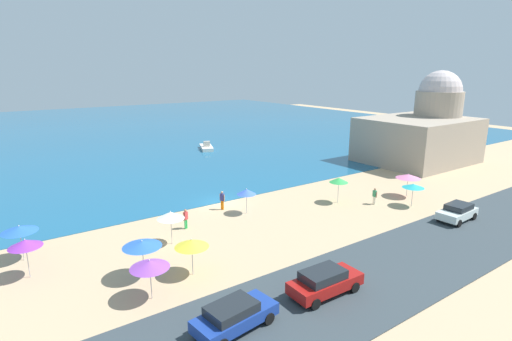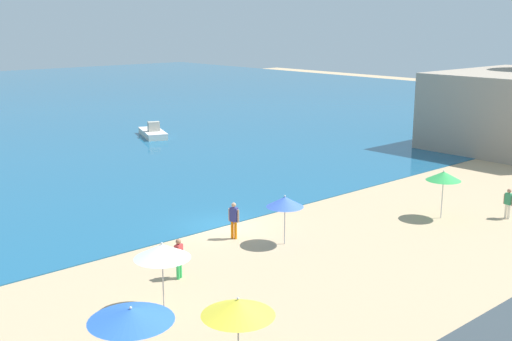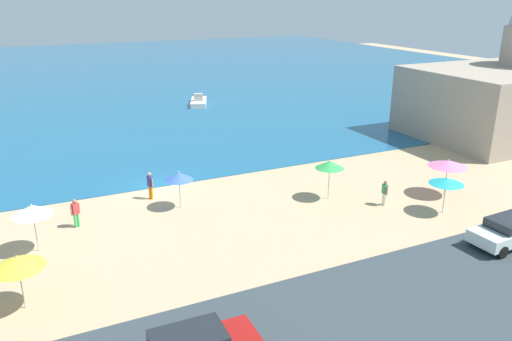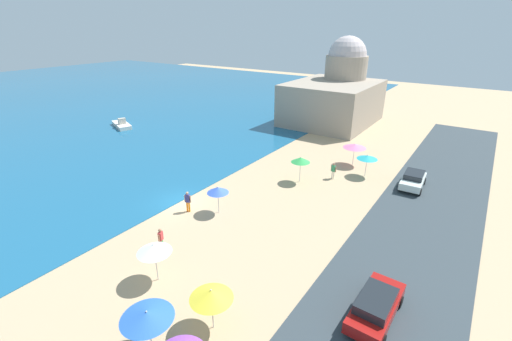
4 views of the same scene
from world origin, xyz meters
name	(u,v)px [view 1 (image 1 of 4)]	position (x,y,z in m)	size (l,w,h in m)	color
ground_plane	(219,203)	(0.00, 0.00, 0.00)	(160.00, 160.00, 0.00)	tan
sea	(87,132)	(0.00, 55.00, 0.03)	(150.00, 110.00, 0.05)	#1C5B84
coastal_road	(364,280)	(0.00, -18.00, 0.03)	(80.00, 8.00, 0.06)	#323C42
beach_umbrella_0	(339,180)	(9.63, -6.55, 2.29)	(1.82, 1.82, 2.61)	#B2B2B7
beach_umbrella_1	(171,215)	(-7.60, -6.11, 2.28)	(2.04, 2.04, 2.61)	#B2B2B7
beach_umbrella_2	(408,176)	(16.85, -9.27, 2.16)	(2.45, 2.45, 2.44)	#B2B2B7
beach_umbrella_3	(413,186)	(14.64, -11.36, 2.02)	(2.03, 2.03, 2.28)	#B2B2B7
beach_umbrella_4	(150,264)	(-11.54, -12.35, 2.16)	(2.25, 2.25, 2.45)	#B2B2B7
beach_umbrella_5	(19,229)	(-17.04, -2.73, 2.30)	(2.33, 2.33, 2.56)	#B2B2B7
beach_umbrella_6	(246,192)	(0.61, -3.92, 2.05)	(1.75, 1.75, 2.37)	#B2B2B7
beach_umbrella_7	(142,244)	(-11.05, -9.76, 2.27)	(2.43, 2.43, 2.52)	#B2B2B7
beach_umbrella_8	(192,243)	(-8.37, -11.19, 2.16)	(2.18, 2.18, 2.48)	#B2B2B7
beach_umbrella_9	(25,243)	(-16.98, -5.61, 2.32)	(2.00, 2.00, 2.63)	#B2B2B7
bather_0	(375,195)	(12.18, -8.93, 0.91)	(0.26, 0.57, 1.62)	#F9EACF
bather_1	(186,218)	(-5.47, -4.03, 0.95)	(0.53, 0.35, 1.69)	green
bather_2	(222,199)	(-0.68, -1.77, 1.01)	(0.34, 0.54, 1.80)	orange
parked_car_0	(325,281)	(-3.15, -17.74, 0.87)	(4.56, 2.02, 1.54)	#9F1512
parked_car_1	(457,212)	(14.49, -15.89, 0.83)	(4.03, 2.10, 1.45)	silver
parked_car_2	(234,315)	(-9.16, -17.48, 0.83)	(4.60, 2.39, 1.45)	navy
skiff_nearshore	(206,147)	(11.54, 24.25, 0.40)	(3.35, 5.29, 1.41)	silver
harbor_fortress	(425,130)	(33.43, -0.23, 4.29)	(14.91, 11.80, 12.57)	#A0917E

